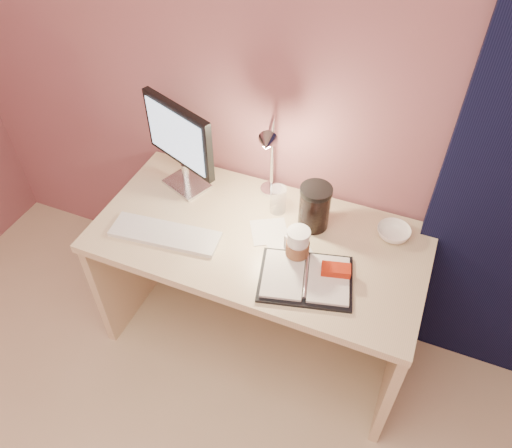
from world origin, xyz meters
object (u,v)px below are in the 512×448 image
at_px(planner, 308,277).
at_px(bowl, 393,233).
at_px(lotion_bottle, 292,238).
at_px(desk_lamp, 258,156).
at_px(monitor, 181,140).
at_px(desk, 265,259).
at_px(clear_cup, 278,200).
at_px(keyboard, 165,234).
at_px(dark_jar, 314,209).
at_px(coffee_cup, 298,246).

height_order(planner, bowl, planner).
xyz_separation_m(lotion_bottle, desk_lamp, (-0.23, 0.19, 0.21)).
bearing_deg(planner, monitor, 141.25).
bearing_deg(desk_lamp, planner, -56.61).
bearing_deg(bowl, desk, -165.09).
distance_m(lotion_bottle, desk_lamp, 0.37).
distance_m(monitor, clear_cup, 0.49).
bearing_deg(lotion_bottle, desk, 150.59).
relative_size(clear_cup, desk_lamp, 0.29).
relative_size(keyboard, desk_lamp, 1.08).
relative_size(planner, dark_jar, 2.25).
bearing_deg(planner, dark_jar, 90.33).
xyz_separation_m(planner, clear_cup, (-0.25, 0.32, 0.05)).
bearing_deg(planner, desk, 126.26).
bearing_deg(lotion_bottle, monitor, 162.39).
bearing_deg(planner, clear_cup, 113.30).
relative_size(monitor, dark_jar, 2.36).
xyz_separation_m(keyboard, planner, (0.63, 0.00, 0.00)).
bearing_deg(bowl, desk_lamp, -177.37).
xyz_separation_m(desk, monitor, (-0.43, 0.10, 0.48)).
bearing_deg(desk_lamp, dark_jar, -20.11).
relative_size(coffee_cup, lotion_bottle, 1.41).
bearing_deg(desk_lamp, lotion_bottle, -53.25).
bearing_deg(bowl, clear_cup, -176.08).
relative_size(monitor, planner, 1.05).
bearing_deg(keyboard, clear_cup, 33.88).
distance_m(bowl, dark_jar, 0.35).
height_order(keyboard, clear_cup, clear_cup).
height_order(coffee_cup, dark_jar, dark_jar).
distance_m(clear_cup, bowl, 0.51).
distance_m(keyboard, desk_lamp, 0.51).
bearing_deg(dark_jar, planner, -75.51).
relative_size(monitor, desk_lamp, 1.01).
bearing_deg(keyboard, planner, -6.25).
distance_m(coffee_cup, dark_jar, 0.21).
bearing_deg(clear_cup, bowl, 3.92).
relative_size(desk, clear_cup, 11.11).
relative_size(planner, lotion_bottle, 3.82).
relative_size(monitor, bowl, 3.10).
xyz_separation_m(desk, coffee_cup, (0.19, -0.13, 0.30)).
relative_size(keyboard, clear_cup, 3.68).
height_order(monitor, dark_jar, monitor).
distance_m(desk, planner, 0.42).
distance_m(monitor, coffee_cup, 0.69).
xyz_separation_m(keyboard, lotion_bottle, (0.51, 0.14, 0.04)).
distance_m(keyboard, clear_cup, 0.51).
xyz_separation_m(clear_cup, bowl, (0.50, 0.03, -0.04)).
xyz_separation_m(dark_jar, desk_lamp, (-0.27, 0.03, 0.18)).
relative_size(keyboard, dark_jar, 2.53).
height_order(clear_cup, desk_lamp, desk_lamp).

